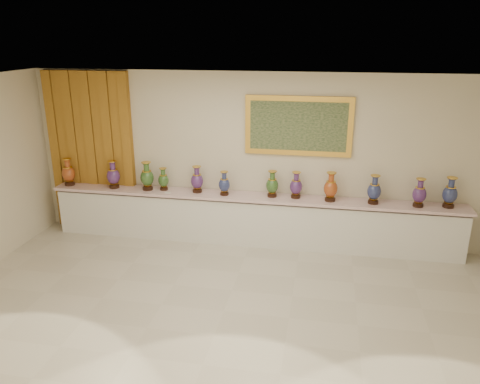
# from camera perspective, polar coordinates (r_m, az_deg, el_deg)

# --- Properties ---
(ground) EXTENTS (8.00, 8.00, 0.00)m
(ground) POSITION_cam_1_polar(r_m,az_deg,el_deg) (6.57, -2.00, -14.32)
(ground) COLOR beige
(ground) RESTS_ON ground
(room) EXTENTS (8.00, 8.00, 8.00)m
(room) POSITION_cam_1_polar(r_m,az_deg,el_deg) (8.85, -14.15, 5.19)
(room) COLOR beige
(room) RESTS_ON ground
(counter) EXTENTS (7.28, 0.48, 0.90)m
(counter) POSITION_cam_1_polar(r_m,az_deg,el_deg) (8.35, 1.34, -3.42)
(counter) COLOR white
(counter) RESTS_ON ground
(vase_0) EXTENTS (0.29, 0.29, 0.51)m
(vase_0) POSITION_cam_1_polar(r_m,az_deg,el_deg) (9.25, -20.18, 2.16)
(vase_0) COLOR #32190E
(vase_0) RESTS_ON counter
(vase_1) EXTENTS (0.27, 0.27, 0.51)m
(vase_1) POSITION_cam_1_polar(r_m,az_deg,el_deg) (8.83, -15.18, 1.91)
(vase_1) COLOR #32190E
(vase_1) RESTS_ON counter
(vase_2) EXTENTS (0.25, 0.25, 0.52)m
(vase_2) POSITION_cam_1_polar(r_m,az_deg,el_deg) (8.58, -11.26, 1.76)
(vase_2) COLOR #32190E
(vase_2) RESTS_ON counter
(vase_3) EXTENTS (0.23, 0.23, 0.41)m
(vase_3) POSITION_cam_1_polar(r_m,az_deg,el_deg) (8.54, -9.31, 1.44)
(vase_3) COLOR #32190E
(vase_3) RESTS_ON counter
(vase_4) EXTENTS (0.25, 0.25, 0.48)m
(vase_4) POSITION_cam_1_polar(r_m,az_deg,el_deg) (8.33, -5.26, 1.39)
(vase_4) COLOR #32190E
(vase_4) RESTS_ON counter
(vase_5) EXTENTS (0.22, 0.22, 0.43)m
(vase_5) POSITION_cam_1_polar(r_m,az_deg,el_deg) (8.16, -1.93, 0.93)
(vase_5) COLOR #32190E
(vase_5) RESTS_ON counter
(vase_6) EXTENTS (0.28, 0.28, 0.46)m
(vase_6) POSITION_cam_1_polar(r_m,az_deg,el_deg) (8.08, 3.95, 0.84)
(vase_6) COLOR #32190E
(vase_6) RESTS_ON counter
(vase_7) EXTENTS (0.26, 0.26, 0.46)m
(vase_7) POSITION_cam_1_polar(r_m,az_deg,el_deg) (8.06, 6.84, 0.70)
(vase_7) COLOR #32190E
(vase_7) RESTS_ON counter
(vase_8) EXTENTS (0.25, 0.25, 0.50)m
(vase_8) POSITION_cam_1_polar(r_m,az_deg,el_deg) (7.99, 11.00, 0.46)
(vase_8) COLOR #32190E
(vase_8) RESTS_ON counter
(vase_9) EXTENTS (0.24, 0.24, 0.49)m
(vase_9) POSITION_cam_1_polar(r_m,az_deg,el_deg) (8.04, 16.04, 0.13)
(vase_9) COLOR #32190E
(vase_9) RESTS_ON counter
(vase_10) EXTENTS (0.22, 0.22, 0.48)m
(vase_10) POSITION_cam_1_polar(r_m,az_deg,el_deg) (8.13, 21.02, -0.24)
(vase_10) COLOR #32190E
(vase_10) RESTS_ON counter
(vase_11) EXTENTS (0.28, 0.28, 0.51)m
(vase_11) POSITION_cam_1_polar(r_m,az_deg,el_deg) (8.29, 24.22, -0.22)
(vase_11) COLOR #32190E
(vase_11) RESTS_ON counter
(label_card) EXTENTS (0.10, 0.06, 0.00)m
(label_card) POSITION_cam_1_polar(r_m,az_deg,el_deg) (8.41, -8.81, -0.09)
(label_card) COLOR white
(label_card) RESTS_ON counter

